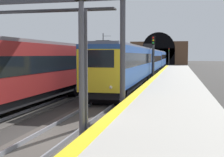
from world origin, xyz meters
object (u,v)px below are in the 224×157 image
train_adjacent_platform (75,65)px  railway_signal_far (169,55)px  railway_signal_near (82,45)px  overhead_signal_gantry (51,25)px  train_main_approaching (149,61)px  railway_signal_mid (153,55)px  catenary_mast_far (103,51)px

train_adjacent_platform → railway_signal_far: size_ratio=7.70×
train_adjacent_platform → railway_signal_near: railway_signal_near is taller
railway_signal_near → overhead_signal_gantry: size_ratio=0.72×
train_main_approaching → railway_signal_mid: 12.71m
railway_signal_far → railway_signal_near: bearing=0.0°
railway_signal_near → overhead_signal_gantry: 7.73m
train_adjacent_platform → catenary_mast_far: bearing=11.1°
train_adjacent_platform → railway_signal_far: 65.53m
railway_signal_mid → overhead_signal_gantry: overhead_signal_gantry is taller
catenary_mast_far → train_adjacent_platform: bearing=-169.6°
train_main_approaching → overhead_signal_gantry: size_ratio=7.50×
train_main_approaching → catenary_mast_far: bearing=-143.7°
railway_signal_far → catenary_mast_far: 30.60m
overhead_signal_gantry → train_main_approaching: bearing=-3.8°
railway_signal_mid → railway_signal_far: size_ratio=1.02×
train_adjacent_platform → railway_signal_near: (-16.50, -6.03, 1.20)m
railway_signal_mid → train_main_approaching: bearing=-172.1°
catenary_mast_far → railway_signal_far: bearing=-25.0°
train_main_approaching → railway_signal_near: (-38.83, -1.74, 1.21)m
railway_signal_far → train_adjacent_platform: bearing=-5.3°
train_adjacent_platform → railway_signal_near: size_ratio=6.88×
train_main_approaching → railway_signal_far: (42.92, -1.74, 0.86)m
train_adjacent_platform → railway_signal_mid: railway_signal_mid is taller
train_main_approaching → train_adjacent_platform: (-22.33, 4.29, 0.01)m
railway_signal_mid → catenary_mast_far: 30.62m
train_main_approaching → catenary_mast_far: (15.20, 11.18, 1.68)m
train_adjacent_platform → railway_signal_mid: (9.77, -6.03, 0.92)m
train_adjacent_platform → railway_signal_far: railway_signal_far is taller
railway_signal_far → train_main_approaching: bearing=-2.3°
railway_signal_near → railway_signal_far: railway_signal_near is taller
railway_signal_mid → train_adjacent_platform: bearing=-31.7°
train_main_approaching → overhead_signal_gantry: overhead_signal_gantry is taller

